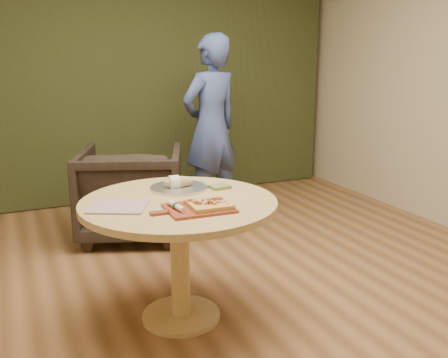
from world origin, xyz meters
TOP-DOWN VIEW (x-y plane):
  - room_shell at (0.00, 0.00)m, footprint 5.04×6.04m
  - curtain at (0.00, 2.90)m, footprint 4.80×0.14m
  - pedestal_table at (-0.31, 0.17)m, footprint 1.14×1.14m
  - pizza_paddle at (-0.28, -0.04)m, footprint 0.45×0.29m
  - flatbread_pizza at (-0.22, -0.05)m, footprint 0.23×0.23m
  - cutlery_roll at (-0.39, -0.02)m, footprint 0.05×0.20m
  - newspaper at (-0.66, 0.17)m, footprint 0.38×0.36m
  - serving_tray at (-0.23, 0.41)m, footprint 0.36×0.36m
  - bread_roll at (-0.24, 0.41)m, footprint 0.19×0.09m
  - green_packet at (0.01, 0.32)m, footprint 0.13×0.11m
  - armchair at (-0.23, 1.69)m, footprint 1.07×1.04m
  - person_standing at (0.64, 1.99)m, footprint 0.74×0.59m

SIDE VIEW (x-z plane):
  - armchair at x=-0.23m, z-range 0.00..0.88m
  - pedestal_table at x=-0.31m, z-range 0.23..0.98m
  - newspaper at x=-0.66m, z-range 0.75..0.76m
  - serving_tray at x=-0.23m, z-range 0.75..0.77m
  - pizza_paddle at x=-0.28m, z-range 0.75..0.77m
  - green_packet at x=0.01m, z-range 0.75..0.77m
  - flatbread_pizza at x=-0.22m, z-range 0.76..0.80m
  - cutlery_roll at x=-0.39m, z-range 0.76..0.80m
  - bread_roll at x=-0.24m, z-range 0.75..0.84m
  - person_standing at x=0.64m, z-range 0.00..1.76m
  - room_shell at x=0.00m, z-range -0.02..2.82m
  - curtain at x=0.00m, z-range 0.01..2.79m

